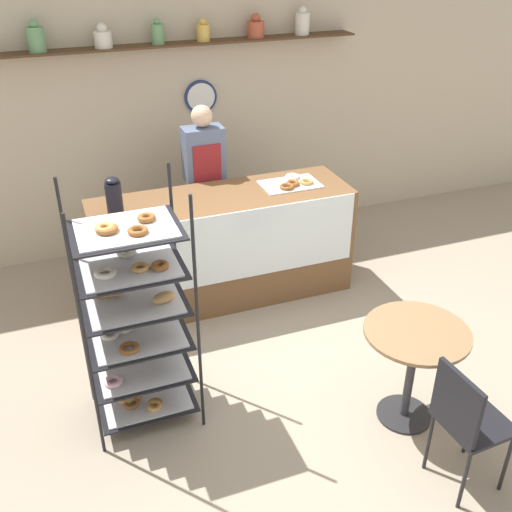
{
  "coord_description": "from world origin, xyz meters",
  "views": [
    {
      "loc": [
        -1.39,
        -3.24,
        3.09
      ],
      "look_at": [
        0.0,
        0.45,
        0.85
      ],
      "focal_mm": 42.0,
      "sensor_mm": 36.0,
      "label": 1
    }
  ],
  "objects": [
    {
      "name": "display_counter",
      "position": [
        0.0,
        1.29,
        0.5
      ],
      "size": [
        2.29,
        0.71,
        1.0
      ],
      "color": "brown",
      "rests_on": "ground_plane"
    },
    {
      "name": "coffee_carafe",
      "position": [
        -0.91,
        1.22,
        1.16
      ],
      "size": [
        0.13,
        0.13,
        0.33
      ],
      "color": "black",
      "rests_on": "display_counter"
    },
    {
      "name": "person_worker",
      "position": [
        0.0,
        1.82,
        0.9
      ],
      "size": [
        0.37,
        0.23,
        1.65
      ],
      "color": "#282833",
      "rests_on": "ground_plane"
    },
    {
      "name": "cafe_chair",
      "position": [
        0.65,
        -1.27,
        0.56
      ],
      "size": [
        0.4,
        0.4,
        0.9
      ],
      "rotation": [
        0.0,
        0.0,
        7.91
      ],
      "color": "black",
      "rests_on": "ground_plane"
    },
    {
      "name": "pastry_rack",
      "position": [
        -1.0,
        0.01,
        0.82
      ],
      "size": [
        0.71,
        0.55,
        1.75
      ],
      "color": "black",
      "rests_on": "ground_plane"
    },
    {
      "name": "donut_tray_counter",
      "position": [
        0.66,
        1.3,
        1.02
      ],
      "size": [
        0.52,
        0.34,
        0.05
      ],
      "color": "white",
      "rests_on": "display_counter"
    },
    {
      "name": "back_wall",
      "position": [
        -0.0,
        2.57,
        1.37
      ],
      "size": [
        10.0,
        0.3,
        2.7
      ],
      "color": "beige",
      "rests_on": "ground_plane"
    },
    {
      "name": "ground_plane",
      "position": [
        0.0,
        0.0,
        0.0
      ],
      "size": [
        14.0,
        14.0,
        0.0
      ],
      "primitive_type": "plane",
      "color": "gray"
    },
    {
      "name": "cafe_table",
      "position": [
        0.7,
        -0.67,
        0.56
      ],
      "size": [
        0.7,
        0.7,
        0.75
      ],
      "color": "#262628",
      "rests_on": "ground_plane"
    }
  ]
}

